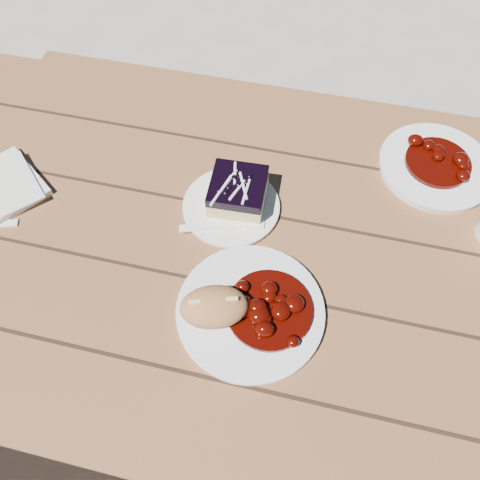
% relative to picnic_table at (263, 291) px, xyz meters
% --- Properties ---
extents(ground, '(60.00, 60.00, 0.00)m').
position_rel_picnic_table_xyz_m(ground, '(0.00, 0.00, -0.59)').
color(ground, '#AAA599').
rests_on(ground, ground).
extents(picnic_table, '(2.00, 1.55, 0.75)m').
position_rel_picnic_table_xyz_m(picnic_table, '(0.00, 0.00, 0.00)').
color(picnic_table, brown).
rests_on(picnic_table, ground).
extents(main_plate, '(0.24, 0.24, 0.02)m').
position_rel_picnic_table_xyz_m(main_plate, '(-0.00, -0.12, 0.17)').
color(main_plate, white).
rests_on(main_plate, picnic_table).
extents(goulash_stew, '(0.14, 0.14, 0.04)m').
position_rel_picnic_table_xyz_m(goulash_stew, '(0.03, -0.12, 0.20)').
color(goulash_stew, '#400702').
rests_on(goulash_stew, main_plate).
extents(bread_roll, '(0.13, 0.10, 0.06)m').
position_rel_picnic_table_xyz_m(bread_roll, '(-0.06, -0.14, 0.21)').
color(bread_roll, '#B57B45').
rests_on(bread_roll, main_plate).
extents(dessert_plate, '(0.18, 0.18, 0.01)m').
position_rel_picnic_table_xyz_m(dessert_plate, '(-0.09, 0.08, 0.17)').
color(dessert_plate, white).
rests_on(dessert_plate, picnic_table).
extents(blueberry_cake, '(0.11, 0.11, 0.06)m').
position_rel_picnic_table_xyz_m(blueberry_cake, '(-0.08, 0.10, 0.20)').
color(blueberry_cake, '#EFD582').
rests_on(blueberry_cake, dessert_plate).
extents(fork_dessert, '(0.16, 0.07, 0.00)m').
position_rel_picnic_table_xyz_m(fork_dessert, '(-0.11, 0.03, 0.17)').
color(fork_dessert, white).
rests_on(fork_dessert, dessert_plate).
extents(second_plate, '(0.22, 0.22, 0.02)m').
position_rel_picnic_table_xyz_m(second_plate, '(0.29, 0.27, 0.17)').
color(second_plate, white).
rests_on(second_plate, picnic_table).
extents(second_stew, '(0.13, 0.13, 0.04)m').
position_rel_picnic_table_xyz_m(second_stew, '(0.29, 0.27, 0.20)').
color(second_stew, '#400702').
rests_on(second_stew, second_plate).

